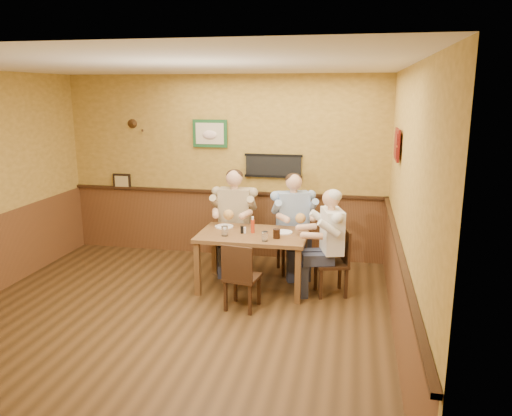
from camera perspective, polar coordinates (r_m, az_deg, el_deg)
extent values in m
plane|color=#372410|center=(5.88, -9.97, -12.69)|extent=(5.00, 5.00, 0.00)
cube|color=silver|center=(5.31, -11.22, 15.68)|extent=(5.00, 5.00, 0.02)
cube|color=gold|center=(7.76, -3.70, 4.67)|extent=(5.00, 0.02, 2.80)
cube|color=gold|center=(3.34, -26.82, -8.42)|extent=(5.00, 0.02, 2.80)
cube|color=gold|center=(5.06, 16.72, -0.47)|extent=(0.02, 5.00, 2.80)
cube|color=brown|center=(7.92, -3.64, -1.80)|extent=(5.00, 0.02, 1.00)
cube|color=brown|center=(5.34, 15.86, -9.89)|extent=(0.02, 5.00, 1.00)
cube|color=black|center=(7.55, 1.99, 4.83)|extent=(0.88, 0.03, 0.34)
cube|color=#1C5227|center=(7.71, -5.28, 8.48)|extent=(0.54, 0.03, 0.42)
cube|color=black|center=(8.37, -15.07, 2.92)|extent=(0.30, 0.03, 0.26)
cube|color=#621110|center=(6.00, 15.83, 6.99)|extent=(0.03, 0.48, 0.36)
cube|color=brown|center=(6.49, -0.35, -3.10)|extent=(1.40, 0.90, 0.05)
cube|color=brown|center=(6.41, -6.71, -6.94)|extent=(0.07, 0.07, 0.70)
cube|color=brown|center=(6.15, 4.81, -7.78)|extent=(0.07, 0.07, 0.70)
cube|color=brown|center=(7.11, -4.77, -4.84)|extent=(0.07, 0.07, 0.70)
cube|color=brown|center=(6.88, 5.58, -5.49)|extent=(0.07, 0.07, 0.70)
cylinder|color=silver|center=(6.37, -3.60, -2.63)|extent=(0.11, 0.11, 0.13)
cylinder|color=white|center=(6.14, 1.02, -3.25)|extent=(0.11, 0.11, 0.12)
cylinder|color=black|center=(6.25, 2.37, -2.95)|extent=(0.11, 0.11, 0.12)
cylinder|color=#B93213|center=(6.48, -0.38, -2.01)|extent=(0.05, 0.05, 0.20)
cylinder|color=white|center=(6.48, -1.29, -2.55)|extent=(0.04, 0.04, 0.08)
cylinder|color=black|center=(6.47, -1.62, -2.50)|extent=(0.04, 0.04, 0.10)
cylinder|color=white|center=(6.78, -3.66, -2.12)|extent=(0.29, 0.29, 0.02)
cylinder|color=white|center=(6.51, 3.13, -2.77)|extent=(0.29, 0.29, 0.02)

